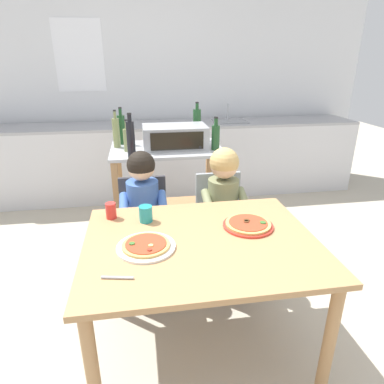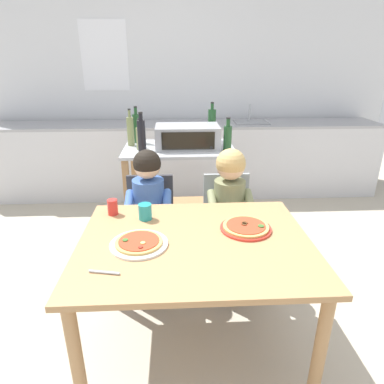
{
  "view_description": "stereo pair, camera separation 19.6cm",
  "coord_description": "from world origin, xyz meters",
  "px_view_note": "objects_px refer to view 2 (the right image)",
  "views": [
    {
      "loc": [
        -0.29,
        -1.49,
        1.62
      ],
      "look_at": [
        0.0,
        0.3,
        0.89
      ],
      "focal_mm": 31.23,
      "sensor_mm": 36.0,
      "label": 1
    },
    {
      "loc": [
        -0.1,
        -1.51,
        1.62
      ],
      "look_at": [
        0.0,
        0.3,
        0.89
      ],
      "focal_mm": 31.23,
      "sensor_mm": 36.0,
      "label": 2
    }
  ],
  "objects_px": {
    "bottle_brown_beer": "(140,138)",
    "dining_chair_left": "(151,223)",
    "bottle_squat_spirits": "(137,128)",
    "drinking_cup_teal": "(145,212)",
    "pizza_plate_red_rimmed": "(246,227)",
    "child_in_blue_striped_shirt": "(148,206)",
    "kitchen_island_cart": "(179,180)",
    "bottle_clear_vinegar": "(228,137)",
    "bottle_slim_sauce": "(142,137)",
    "toaster_oven": "(187,136)",
    "drinking_cup_red": "(113,207)",
    "pizza_plate_white": "(139,243)",
    "dining_chair_right": "(227,221)",
    "bottle_tall_green_wine": "(130,131)",
    "dining_table": "(195,257)",
    "serving_spoon": "(104,272)",
    "bottle_dark_olive_oil": "(212,124)",
    "child_in_olive_shirt": "(230,202)"
  },
  "relations": [
    {
      "from": "child_in_blue_striped_shirt",
      "to": "bottle_slim_sauce",
      "type": "bearing_deg",
      "value": 98.18
    },
    {
      "from": "kitchen_island_cart",
      "to": "drinking_cup_red",
      "type": "distance_m",
      "value": 1.06
    },
    {
      "from": "bottle_squat_spirits",
      "to": "dining_chair_right",
      "type": "height_order",
      "value": "bottle_squat_spirits"
    },
    {
      "from": "bottle_slim_sauce",
      "to": "bottle_tall_green_wine",
      "type": "relative_size",
      "value": 1.06
    },
    {
      "from": "bottle_brown_beer",
      "to": "child_in_olive_shirt",
      "type": "relative_size",
      "value": 0.25
    },
    {
      "from": "bottle_brown_beer",
      "to": "dining_chair_left",
      "type": "height_order",
      "value": "bottle_brown_beer"
    },
    {
      "from": "dining_table",
      "to": "child_in_olive_shirt",
      "type": "bearing_deg",
      "value": 64.92
    },
    {
      "from": "dining_chair_left",
      "to": "kitchen_island_cart",
      "type": "bearing_deg",
      "value": 68.33
    },
    {
      "from": "bottle_dark_olive_oil",
      "to": "drinking_cup_red",
      "type": "xyz_separation_m",
      "value": [
        -0.73,
        -1.22,
        -0.27
      ]
    },
    {
      "from": "pizza_plate_red_rimmed",
      "to": "bottle_slim_sauce",
      "type": "bearing_deg",
      "value": 123.88
    },
    {
      "from": "pizza_plate_white",
      "to": "serving_spoon",
      "type": "xyz_separation_m",
      "value": [
        -0.13,
        -0.23,
        -0.01
      ]
    },
    {
      "from": "dining_chair_left",
      "to": "drinking_cup_teal",
      "type": "xyz_separation_m",
      "value": [
        0.01,
        -0.47,
        0.31
      ]
    },
    {
      "from": "bottle_slim_sauce",
      "to": "dining_chair_left",
      "type": "relative_size",
      "value": 0.42
    },
    {
      "from": "bottle_brown_beer",
      "to": "bottle_slim_sauce",
      "type": "bearing_deg",
      "value": -80.21
    },
    {
      "from": "kitchen_island_cart",
      "to": "bottle_clear_vinegar",
      "type": "bearing_deg",
      "value": -18.84
    },
    {
      "from": "toaster_oven",
      "to": "drinking_cup_red",
      "type": "height_order",
      "value": "toaster_oven"
    },
    {
      "from": "bottle_dark_olive_oil",
      "to": "bottle_clear_vinegar",
      "type": "xyz_separation_m",
      "value": [
        0.09,
        -0.39,
        -0.04
      ]
    },
    {
      "from": "pizza_plate_red_rimmed",
      "to": "dining_chair_left",
      "type": "bearing_deg",
      "value": 132.53
    },
    {
      "from": "toaster_oven",
      "to": "pizza_plate_red_rimmed",
      "type": "xyz_separation_m",
      "value": [
        0.27,
        -1.19,
        -0.25
      ]
    },
    {
      "from": "kitchen_island_cart",
      "to": "dining_chair_right",
      "type": "bearing_deg",
      "value": -58.67
    },
    {
      "from": "bottle_slim_sauce",
      "to": "dining_chair_left",
      "type": "xyz_separation_m",
      "value": [
        0.06,
        -0.32,
        -0.58
      ]
    },
    {
      "from": "bottle_clear_vinegar",
      "to": "dining_chair_left",
      "type": "relative_size",
      "value": 0.34
    },
    {
      "from": "dining_table",
      "to": "child_in_blue_striped_shirt",
      "type": "distance_m",
      "value": 0.67
    },
    {
      "from": "pizza_plate_red_rimmed",
      "to": "drinking_cup_teal",
      "type": "height_order",
      "value": "drinking_cup_teal"
    },
    {
      "from": "bottle_brown_beer",
      "to": "serving_spoon",
      "type": "xyz_separation_m",
      "value": [
        -0.03,
        -1.5,
        -0.26
      ]
    },
    {
      "from": "bottle_brown_beer",
      "to": "dining_chair_left",
      "type": "relative_size",
      "value": 0.32
    },
    {
      "from": "pizza_plate_white",
      "to": "child_in_blue_striped_shirt",
      "type": "bearing_deg",
      "value": 89.99
    },
    {
      "from": "bottle_slim_sauce",
      "to": "child_in_olive_shirt",
      "type": "bearing_deg",
      "value": -34.55
    },
    {
      "from": "kitchen_island_cart",
      "to": "child_in_blue_striped_shirt",
      "type": "relative_size",
      "value": 0.91
    },
    {
      "from": "bottle_slim_sauce",
      "to": "dining_table",
      "type": "relative_size",
      "value": 0.28
    },
    {
      "from": "kitchen_island_cart",
      "to": "child_in_blue_striped_shirt",
      "type": "distance_m",
      "value": 0.73
    },
    {
      "from": "bottle_slim_sauce",
      "to": "pizza_plate_red_rimmed",
      "type": "bearing_deg",
      "value": -56.12
    },
    {
      "from": "bottle_dark_olive_oil",
      "to": "child_in_olive_shirt",
      "type": "bearing_deg",
      "value": -87.75
    },
    {
      "from": "bottle_clear_vinegar",
      "to": "child_in_olive_shirt",
      "type": "relative_size",
      "value": 0.26
    },
    {
      "from": "toaster_oven",
      "to": "drinking_cup_teal",
      "type": "bearing_deg",
      "value": -105.7
    },
    {
      "from": "bottle_brown_beer",
      "to": "pizza_plate_red_rimmed",
      "type": "xyz_separation_m",
      "value": [
        0.67,
        -1.13,
        -0.26
      ]
    },
    {
      "from": "bottle_slim_sauce",
      "to": "bottle_brown_beer",
      "type": "distance_m",
      "value": 0.19
    },
    {
      "from": "bottle_clear_vinegar",
      "to": "pizza_plate_white",
      "type": "xyz_separation_m",
      "value": [
        -0.62,
        -1.2,
        -0.27
      ]
    },
    {
      "from": "bottle_brown_beer",
      "to": "bottle_clear_vinegar",
      "type": "relative_size",
      "value": 0.95
    },
    {
      "from": "pizza_plate_red_rimmed",
      "to": "drinking_cup_red",
      "type": "xyz_separation_m",
      "value": [
        -0.76,
        0.23,
        0.03
      ]
    },
    {
      "from": "bottle_brown_beer",
      "to": "child_in_blue_striped_shirt",
      "type": "distance_m",
      "value": 0.72
    },
    {
      "from": "kitchen_island_cart",
      "to": "drinking_cup_teal",
      "type": "xyz_separation_m",
      "value": [
        -0.22,
        -1.04,
        0.18
      ]
    },
    {
      "from": "bottle_slim_sauce",
      "to": "drinking_cup_red",
      "type": "height_order",
      "value": "bottle_slim_sauce"
    },
    {
      "from": "child_in_blue_striped_shirt",
      "to": "bottle_brown_beer",
      "type": "bearing_deg",
      "value": 98.65
    },
    {
      "from": "bottle_tall_green_wine",
      "to": "drinking_cup_red",
      "type": "relative_size",
      "value": 3.35
    },
    {
      "from": "bottle_dark_olive_oil",
      "to": "pizza_plate_white",
      "type": "xyz_separation_m",
      "value": [
        -0.54,
        -1.59,
        -0.3
      ]
    },
    {
      "from": "bottle_squat_spirits",
      "to": "dining_table",
      "type": "distance_m",
      "value": 1.61
    },
    {
      "from": "bottle_tall_green_wine",
      "to": "drinking_cup_teal",
      "type": "relative_size",
      "value": 3.35
    },
    {
      "from": "toaster_oven",
      "to": "child_in_olive_shirt",
      "type": "height_order",
      "value": "toaster_oven"
    },
    {
      "from": "bottle_squat_spirits",
      "to": "drinking_cup_teal",
      "type": "height_order",
      "value": "bottle_squat_spirits"
    }
  ]
}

